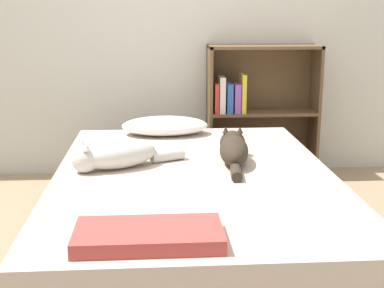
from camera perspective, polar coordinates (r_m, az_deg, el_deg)
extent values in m
plane|color=#997F60|center=(2.63, 0.22, -11.41)|extent=(8.00, 8.00, 0.00)
cube|color=#333338|center=(2.58, 0.22, -9.04)|extent=(1.33, 1.91, 0.24)
cube|color=#C1B2A3|center=(2.51, 0.23, -4.83)|extent=(1.29, 1.85, 0.16)
ellipsoid|color=white|center=(3.22, -2.91, 1.96)|extent=(0.52, 0.29, 0.11)
ellipsoid|color=beige|center=(2.56, -7.88, -1.06)|extent=(0.42, 0.31, 0.14)
sphere|color=beige|center=(2.51, -11.35, -1.61)|extent=(0.13, 0.13, 0.13)
cone|color=beige|center=(2.46, -11.20, -0.28)|extent=(0.04, 0.04, 0.03)
cone|color=beige|center=(2.53, -11.64, 0.07)|extent=(0.04, 0.04, 0.03)
cylinder|color=beige|center=(2.66, -2.64, -1.17)|extent=(0.18, 0.13, 0.06)
ellipsoid|color=#33281E|center=(2.61, 4.49, -0.69)|extent=(0.17, 0.35, 0.13)
sphere|color=#33281E|center=(2.75, 4.35, 0.09)|extent=(0.13, 0.13, 0.13)
cone|color=#33281E|center=(2.74, 3.61, 1.52)|extent=(0.04, 0.04, 0.03)
cone|color=#33281E|center=(2.74, 5.14, 1.51)|extent=(0.04, 0.04, 0.03)
cylinder|color=#33281E|center=(2.41, 4.73, -3.05)|extent=(0.06, 0.16, 0.05)
cube|color=brown|center=(3.64, 1.87, 3.36)|extent=(0.02, 0.26, 0.90)
cube|color=brown|center=(3.78, 12.90, 3.42)|extent=(0.02, 0.26, 0.90)
cube|color=brown|center=(3.80, 7.28, -3.14)|extent=(0.75, 0.26, 0.02)
cube|color=brown|center=(3.63, 7.72, 10.24)|extent=(0.75, 0.26, 0.02)
cube|color=brown|center=(3.69, 7.49, 3.40)|extent=(0.71, 0.26, 0.02)
cube|color=brown|center=(3.81, 7.14, 3.75)|extent=(0.75, 0.02, 0.90)
cube|color=#B7332D|center=(3.58, 2.56, 4.96)|extent=(0.03, 0.16, 0.20)
cube|color=beige|center=(3.58, 3.16, 5.29)|extent=(0.04, 0.16, 0.24)
cube|color=#2D519E|center=(3.59, 3.96, 4.95)|extent=(0.04, 0.16, 0.20)
cube|color=#8C4C99|center=(3.60, 4.76, 4.93)|extent=(0.04, 0.16, 0.19)
cube|color=gold|center=(3.60, 5.42, 5.43)|extent=(0.03, 0.16, 0.26)
cube|color=#B2423D|center=(1.76, -4.64, -9.68)|extent=(0.48, 0.24, 0.05)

